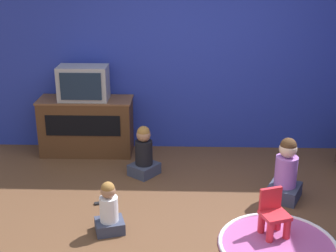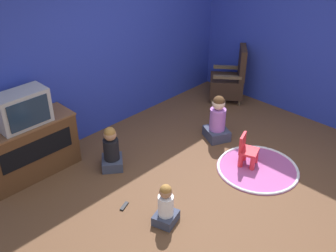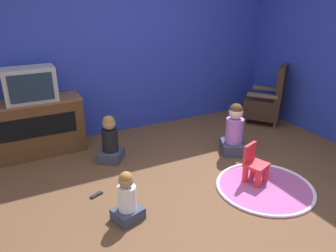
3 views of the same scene
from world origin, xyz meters
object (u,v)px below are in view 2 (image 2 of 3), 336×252
Objects in this scene: child_watching_center at (217,120)px; child_watching_right at (166,206)px; black_armchair at (229,81)px; yellow_kid_chair at (247,153)px; child_watching_left at (111,150)px; remote_control at (124,206)px; tv_cabinet at (30,148)px; television at (22,109)px.

child_watching_right is at bearing 137.43° from child_watching_center.
yellow_kid_chair is (-1.45, -1.40, -0.17)m from black_armchair.
child_watching_center is at bearing 51.11° from yellow_kid_chair.
remote_control is (-0.41, -0.73, -0.26)m from child_watching_left.
yellow_kid_chair is at bearing -42.02° from tv_cabinet.
yellow_kid_chair is 0.87× the size of child_watching_right.
yellow_kid_chair is at bearing -96.36° from child_watching_left.
remote_control is (-0.17, 0.53, -0.22)m from child_watching_right.
tv_cabinet is 2.32× the size of child_watching_right.
child_watching_right is (-1.56, 0.02, 0.03)m from yellow_kid_chair.
tv_cabinet is 2.68m from child_watching_center.
yellow_kid_chair is 0.77m from child_watching_center.
black_armchair is 2.78m from child_watching_left.
child_watching_left is at bearing -38.76° from tv_cabinet.
television reaches higher than tv_cabinet.
child_watching_center is at bearing -71.75° from child_watching_left.
yellow_kid_chair is 0.74× the size of child_watching_left.
child_watching_left is at bearing -37.28° from television.
television reaches higher than child_watching_left.
child_watching_right is at bearing -153.11° from child_watching_left.
television reaches higher than yellow_kid_chair.
child_watching_right is (-1.82, -0.71, -0.08)m from child_watching_center.
child_watching_right is 0.60m from remote_control.
black_armchair is 6.35× the size of remote_control.
television is 1.19× the size of child_watching_right.
child_watching_center reaches higher than child_watching_right.
remote_control is (-1.73, 0.55, -0.18)m from yellow_kid_chair.
black_armchair is 3.32m from child_watching_right.
child_watching_center is 4.59× the size of remote_control.
black_armchair is at bearing -34.37° from child_watching_center.
television is 1.01× the size of child_watching_left.
child_watching_left reaches higher than remote_control.
television reaches higher than remote_control.
child_watching_right is (-3.01, -1.38, -0.14)m from black_armchair.
black_armchair reaches higher than child_watching_center.
remote_control is at bearing 121.25° from child_watching_center.
television is at bearing 90.23° from child_watching_left.
remote_control is at bearing -73.65° from tv_cabinet.
child_watching_left is 1.19× the size of child_watching_right.
tv_cabinet is 1.94× the size of television.
black_armchair is at bearing -8.39° from tv_cabinet.
child_watching_right is at bearing 159.85° from yellow_kid_chair.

